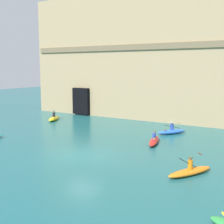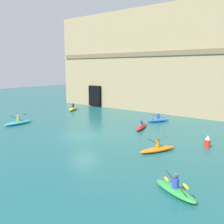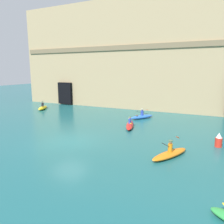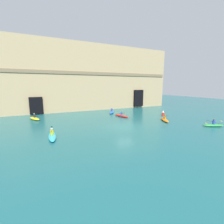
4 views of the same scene
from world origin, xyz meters
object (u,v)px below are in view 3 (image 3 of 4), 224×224
(kayak_red, at_px, (130,125))
(marker_buoy, at_px, (219,140))
(kayak_orange, at_px, (170,154))
(kayak_blue, at_px, (142,116))
(kayak_yellow, at_px, (43,108))

(kayak_red, xyz_separation_m, marker_buoy, (7.72, -2.45, 0.27))
(kayak_orange, height_order, kayak_blue, kayak_orange)
(kayak_red, bearing_deg, kayak_yellow, 57.81)
(kayak_red, xyz_separation_m, kayak_yellow, (-14.61, 3.89, 0.02))
(marker_buoy, bearing_deg, kayak_blue, 139.80)
(kayak_yellow, height_order, kayak_blue, kayak_yellow)
(kayak_yellow, distance_m, kayak_blue, 14.50)
(kayak_yellow, relative_size, marker_buoy, 2.97)
(kayak_yellow, relative_size, kayak_blue, 1.04)
(kayak_red, bearing_deg, marker_buoy, -124.92)
(kayak_red, bearing_deg, kayak_blue, -15.72)
(kayak_yellow, bearing_deg, kayak_blue, 64.96)
(kayak_red, relative_size, marker_buoy, 3.40)
(kayak_red, bearing_deg, kayak_orange, -156.98)
(kayak_orange, relative_size, marker_buoy, 3.13)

